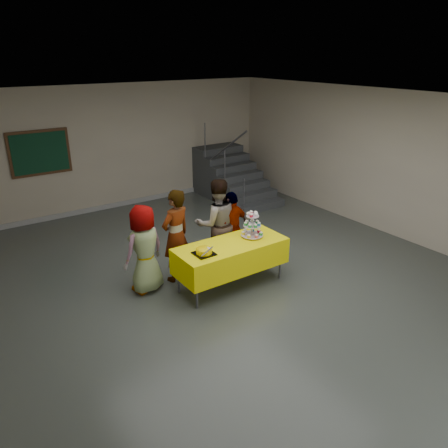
# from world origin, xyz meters

# --- Properties ---
(room_shell) EXTENTS (10.00, 10.04, 3.02)m
(room_shell) POSITION_xyz_m (0.00, 0.02, 2.13)
(room_shell) COLOR #4C514C
(room_shell) RESTS_ON ground
(bake_table) EXTENTS (1.88, 0.78, 0.77)m
(bake_table) POSITION_xyz_m (-0.13, 0.10, 0.56)
(bake_table) COLOR #595960
(bake_table) RESTS_ON ground
(cupcake_stand) EXTENTS (0.38, 0.38, 0.44)m
(cupcake_stand) POSITION_xyz_m (0.34, 0.14, 0.95)
(cupcake_stand) COLOR silver
(cupcake_stand) RESTS_ON bake_table
(bear_cake) EXTENTS (0.32, 0.36, 0.12)m
(bear_cake) POSITION_xyz_m (-0.70, 0.01, 0.83)
(bear_cake) COLOR black
(bear_cake) RESTS_ON bake_table
(schoolchild_a) EXTENTS (0.81, 0.63, 1.48)m
(schoolchild_a) POSITION_xyz_m (-1.36, 0.77, 0.74)
(schoolchild_a) COLOR slate
(schoolchild_a) RESTS_ON ground
(schoolchild_b) EXTENTS (0.67, 0.54, 1.62)m
(schoolchild_b) POSITION_xyz_m (-0.75, 0.82, 0.81)
(schoolchild_b) COLOR slate
(schoolchild_b) RESTS_ON ground
(schoolchild_c) EXTENTS (0.95, 0.83, 1.65)m
(schoolchild_c) POSITION_xyz_m (0.10, 0.86, 0.82)
(schoolchild_c) COLOR slate
(schoolchild_c) RESTS_ON ground
(schoolchild_d) EXTENTS (0.88, 0.52, 1.40)m
(schoolchild_d) POSITION_xyz_m (0.36, 0.75, 0.70)
(schoolchild_d) COLOR slate
(schoolchild_d) RESTS_ON ground
(staircase) EXTENTS (1.30, 2.40, 2.04)m
(staircase) POSITION_xyz_m (2.70, 4.13, 0.49)
(staircase) COLOR #424447
(staircase) RESTS_ON ground
(noticeboard) EXTENTS (1.30, 0.05, 1.00)m
(noticeboard) POSITION_xyz_m (-1.85, 4.96, 1.60)
(noticeboard) COLOR #472B16
(noticeboard) RESTS_ON ground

